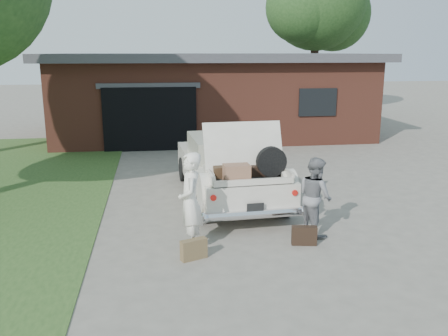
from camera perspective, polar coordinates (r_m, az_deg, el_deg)
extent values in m
plane|color=gray|center=(9.24, 0.55, -7.52)|extent=(90.00, 90.00, 0.00)
cube|color=brown|center=(20.22, -1.70, 8.49)|extent=(12.00, 7.00, 3.00)
cube|color=#4C4C51|center=(20.14, -1.73, 13.17)|extent=(12.80, 7.80, 0.30)
cube|color=black|center=(16.71, -8.88, 5.84)|extent=(3.20, 0.30, 2.20)
cube|color=#4C4C51|center=(16.52, -9.03, 9.76)|extent=(3.50, 0.12, 0.18)
cube|color=black|center=(17.57, 11.20, 7.77)|extent=(1.40, 0.08, 1.00)
cylinder|color=#38281E|center=(27.60, 10.77, 11.63)|extent=(0.44, 0.44, 4.89)
sphere|color=#355B25|center=(27.72, 11.12, 19.22)|extent=(5.39, 5.39, 5.39)
sphere|color=#355B25|center=(28.58, 13.09, 17.55)|extent=(4.04, 4.04, 4.04)
sphere|color=#355B25|center=(26.71, 9.28, 18.57)|extent=(3.77, 3.77, 3.77)
cube|color=silver|center=(11.19, 0.45, -0.47)|extent=(2.10, 4.91, 0.63)
cube|color=#ABAA96|center=(11.35, 0.15, 2.59)|extent=(1.70, 2.01, 0.50)
cube|color=black|center=(12.23, -0.73, 3.31)|extent=(1.49, 0.16, 0.42)
cube|color=black|center=(10.48, 1.18, 1.53)|extent=(1.49, 0.16, 0.42)
cylinder|color=black|center=(9.58, -2.46, -4.73)|extent=(0.25, 0.65, 0.63)
cylinder|color=black|center=(9.97, 7.21, -4.07)|extent=(0.25, 0.65, 0.63)
cylinder|color=black|center=(12.69, -4.84, -0.13)|extent=(0.25, 0.65, 0.63)
cylinder|color=black|center=(12.99, 2.59, 0.24)|extent=(0.25, 0.65, 0.63)
cylinder|color=silver|center=(8.97, 3.75, -5.59)|extent=(1.98, 0.29, 0.17)
cylinder|color=#A5140F|center=(8.75, -1.32, -3.54)|extent=(0.12, 0.10, 0.12)
cylinder|color=#A5140F|center=(9.15, 8.45, -2.91)|extent=(0.12, 0.10, 0.12)
cube|color=black|center=(8.91, 3.80, -4.75)|extent=(0.33, 0.04, 0.16)
cube|color=black|center=(9.39, 2.80, -1.19)|extent=(1.55, 1.14, 0.04)
cube|color=silver|center=(9.21, -1.84, -0.87)|extent=(0.12, 1.06, 0.17)
cube|color=silver|center=(9.58, 7.27, -0.39)|extent=(0.12, 1.06, 0.17)
cube|color=silver|center=(8.88, 3.65, -1.70)|extent=(1.54, 0.15, 0.12)
cube|color=silver|center=(9.57, 2.36, 2.36)|extent=(1.64, 0.55, 1.04)
cube|color=#48321F|center=(9.45, 0.70, -0.27)|extent=(0.71, 0.48, 0.22)
cube|color=#9E6B50|center=(8.98, 1.53, -0.64)|extent=(0.51, 0.35, 0.34)
cube|color=black|center=(9.56, 3.57, -0.21)|extent=(0.65, 0.45, 0.20)
cylinder|color=black|center=(9.39, 5.72, 0.77)|extent=(0.61, 0.19, 0.60)
imported|color=white|center=(8.14, -4.07, -4.10)|extent=(0.42, 0.63, 1.72)
imported|color=slate|center=(9.01, 10.91, -3.34)|extent=(0.73, 0.84, 1.48)
cube|color=brown|center=(7.99, -3.66, -9.73)|extent=(0.47, 0.30, 0.35)
cube|color=black|center=(8.65, 9.62, -8.02)|extent=(0.46, 0.22, 0.34)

